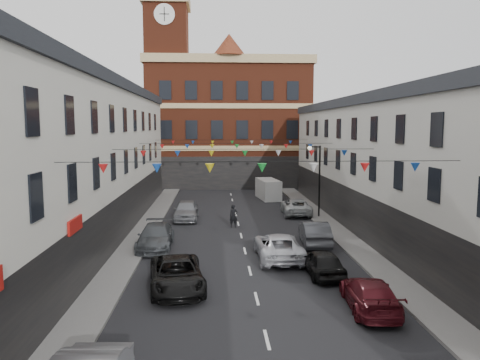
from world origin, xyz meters
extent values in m
plane|color=black|center=(0.00, 0.00, 0.00)|extent=(160.00, 160.00, 0.00)
cube|color=#605E5B|center=(-6.90, 2.00, 0.07)|extent=(1.80, 64.00, 0.15)
cube|color=#605E5B|center=(6.90, 2.00, 0.07)|extent=(1.80, 64.00, 0.15)
cube|color=silver|center=(-11.80, 1.00, 5.00)|extent=(8.00, 56.00, 10.00)
cube|color=black|center=(-11.80, 1.00, 10.35)|extent=(8.40, 56.00, 0.70)
cube|color=black|center=(-7.75, 1.00, 1.60)|extent=(0.12, 56.00, 3.20)
cube|color=#BBBAAF|center=(11.80, 1.00, 4.50)|extent=(8.00, 56.00, 9.00)
cube|color=black|center=(11.80, 1.00, 9.35)|extent=(8.40, 56.00, 0.70)
cube|color=black|center=(7.75, 1.00, 1.60)|extent=(0.12, 56.00, 3.20)
cube|color=maroon|center=(0.00, 38.00, 7.50)|extent=(20.00, 12.00, 15.00)
cube|color=tan|center=(0.00, 38.00, 15.50)|extent=(20.60, 12.60, 1.00)
cone|color=maroon|center=(0.00, 33.00, 17.20)|extent=(4.00, 4.00, 2.60)
cube|color=maroon|center=(-7.50, 35.00, 12.00)|extent=(5.00, 5.00, 24.00)
cube|color=tan|center=(-7.50, 35.00, 22.50)|extent=(5.60, 5.60, 1.20)
cylinder|color=white|center=(-7.50, 32.45, 20.50)|extent=(2.40, 0.12, 2.40)
cube|color=#2C5025|center=(-4.00, 62.00, 5.00)|extent=(40.00, 14.00, 10.00)
cylinder|color=black|center=(6.80, 14.00, 3.00)|extent=(0.14, 0.14, 6.00)
cylinder|color=black|center=(6.40, 14.00, 5.90)|extent=(0.90, 0.10, 0.10)
sphere|color=beige|center=(5.95, 14.00, 5.80)|extent=(0.36, 0.36, 0.36)
imported|color=black|center=(-3.60, -2.64, 0.72)|extent=(3.07, 5.48, 1.45)
imported|color=#43474B|center=(-5.50, 4.92, 0.74)|extent=(2.11, 5.10, 1.47)
imported|color=gray|center=(-4.13, 13.81, 0.80)|extent=(1.95, 4.74, 1.61)
imported|color=#501017|center=(4.54, -5.50, 0.66)|extent=(2.20, 4.69, 1.32)
imported|color=black|center=(3.60, -0.98, 0.68)|extent=(1.84, 4.09, 1.37)
imported|color=#424449|center=(4.55, 5.25, 0.77)|extent=(1.96, 4.76, 1.54)
imported|color=#B7BBBC|center=(5.16, 15.61, 0.70)|extent=(2.56, 5.13, 1.39)
imported|color=silver|center=(1.80, 2.13, 0.74)|extent=(2.48, 5.35, 1.49)
cube|color=beige|center=(3.80, 24.61, 1.02)|extent=(2.36, 4.82, 2.05)
imported|color=black|center=(-0.41, 10.74, 0.86)|extent=(0.70, 0.53, 1.73)
camera|label=1|loc=(-1.82, -23.76, 7.51)|focal=35.00mm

